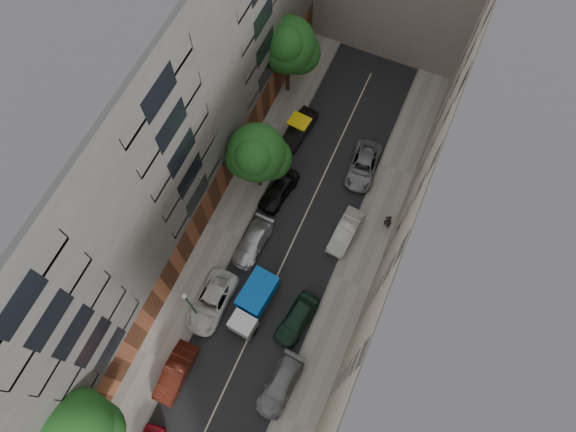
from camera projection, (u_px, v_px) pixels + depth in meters
The scene contains 20 objects.
ground at pixel (286, 256), 40.83m from camera, with size 120.00×120.00×0.00m, color #4C4C49.
road_surface at pixel (286, 256), 40.82m from camera, with size 8.00×44.00×0.02m, color black.
sidewalk_left at pixel (224, 230), 41.65m from camera, with size 3.00×44.00×0.15m, color gray.
sidewalk_right at pixel (351, 283), 39.88m from camera, with size 3.00×44.00×0.15m, color gray.
building_left at pixel (131, 142), 33.43m from camera, with size 8.00×44.00×20.00m, color #4E4B49.
building_right at pixel (458, 272), 29.90m from camera, with size 8.00×44.00×20.00m, color tan.
tarp_truck at pixel (254, 302), 38.09m from camera, with size 2.41×5.07×2.26m.
car_left_1 at pixel (176, 373), 36.56m from camera, with size 1.56×4.48×1.48m, color #4B180F.
car_left_2 at pixel (211, 302), 38.62m from camera, with size 2.43×5.26×1.46m, color silver.
car_left_3 at pixel (253, 242), 40.60m from camera, with size 1.86×4.58×1.33m, color silver.
car_left_4 at pixel (279, 190), 42.37m from camera, with size 1.77×4.39×1.50m, color black.
car_left_5 at pixel (299, 129), 44.76m from camera, with size 1.56×4.46×1.47m, color black.
car_right_1 at pixel (280, 385), 36.25m from camera, with size 1.94×4.77×1.38m, color slate.
car_right_2 at pixel (297, 319), 38.09m from camera, with size 1.78×4.42×1.50m, color #142E22.
car_right_3 at pixel (346, 232), 40.93m from camera, with size 1.49×4.28×1.41m, color silver.
car_right_4 at pixel (363, 166), 43.34m from camera, with size 2.29×4.96×1.38m, color slate.
tree_mid at pixel (257, 155), 38.65m from camera, with size 4.90×4.55×7.52m.
tree_far at pixel (288, 47), 41.96m from camera, with size 5.08×4.77×8.39m.
lamp_post at pixel (190, 304), 35.47m from camera, with size 0.36×0.36×5.82m.
pedestrian at pixel (388, 221), 40.86m from camera, with size 0.69×0.45×1.89m, color black.
Camera 1 is at (5.50, -12.18, 38.72)m, focal length 32.00 mm.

